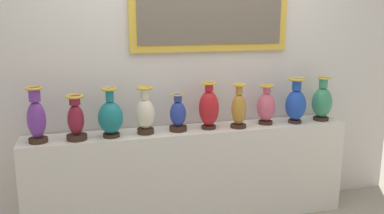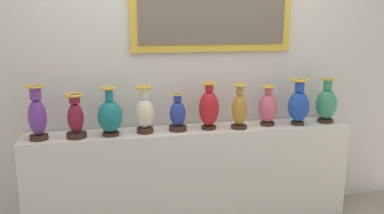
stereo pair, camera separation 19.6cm
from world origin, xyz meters
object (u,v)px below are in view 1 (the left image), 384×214
Objects in this scene: vase_sapphire at (296,103)px; vase_jade at (322,102)px; vase_cobalt at (178,115)px; vase_ochre at (239,109)px; vase_burgundy at (76,120)px; vase_rose at (266,106)px; vase_teal at (111,117)px; vase_violet at (36,118)px; vase_ivory at (145,113)px; vase_crimson at (209,108)px.

vase_sapphire is 1.03× the size of vase_jade.
vase_ochre is (0.50, -0.04, 0.03)m from vase_cobalt.
vase_burgundy and vase_rose have the same top height.
vase_sapphire is (1.56, -0.00, 0.02)m from vase_teal.
vase_violet is 1.36× the size of vase_cobalt.
vase_teal is 1.02× the size of vase_ivory.
vase_ochre is at bearing -0.62° from vase_teal.
vase_cobalt is 0.89× the size of vase_rose.
vase_ivory reaches higher than vase_ochre.
vase_jade is at bearing -0.06° from vase_crimson.
vase_crimson is 0.51m from vase_rose.
vase_burgundy reaches higher than vase_cobalt.
vase_violet is 2.09m from vase_sapphire.
vase_violet is at bearing 179.94° from vase_teal.
vase_violet is 1.12× the size of vase_ochre.
vase_ivory is 1.10× the size of vase_rose.
vase_teal reaches higher than vase_ivory.
vase_teal is at bearing -175.99° from vase_ivory.
vase_teal reaches higher than vase_cobalt.
vase_teal is 0.53m from vase_cobalt.
vase_jade reaches higher than vase_ochre.
vase_rose is (0.77, 0.00, 0.02)m from vase_cobalt.
vase_teal reaches higher than vase_burgundy.
vase_teal is 0.79m from vase_crimson.
vase_crimson is (1.31, 0.02, -0.01)m from vase_violet.
vase_ivory is (0.52, 0.03, 0.01)m from vase_burgundy.
vase_violet is at bearing -179.01° from vase_rose.
vase_crimson is (0.26, -0.01, 0.05)m from vase_cobalt.
vase_teal is 0.27m from vase_ivory.
vase_violet is 1.21× the size of vase_rose.
vase_sapphire is at bearing -175.02° from vase_jade.
vase_cobalt is at bearing 179.73° from vase_jade.
vase_ochre is at bearing -0.17° from vase_burgundy.
vase_violet is 1.06m from vase_cobalt.
vase_burgundy is 0.88× the size of vase_crimson.
vase_ochre is (1.03, -0.01, 0.00)m from vase_teal.
vase_jade is (1.30, -0.01, 0.03)m from vase_cobalt.
vase_burgundy is at bearing -177.15° from vase_ivory.
vase_ivory reaches higher than vase_burgundy.
vase_crimson is at bearing 0.42° from vase_ivory.
vase_ochre is at bearing -179.02° from vase_sapphire.
vase_ochre is (1.29, -0.00, 0.01)m from vase_burgundy.
vase_sapphire reaches higher than vase_crimson.
vase_ivory is 0.98× the size of vase_jade.
vase_burgundy is 1.04m from vase_crimson.
vase_cobalt is at bearing 1.95° from vase_ivory.
vase_rose reaches higher than vase_cobalt.
vase_crimson is at bearing -178.92° from vase_rose.
vase_cobalt is 0.51m from vase_ochre.
vase_jade is at bearing 2.34° from vase_ochre.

